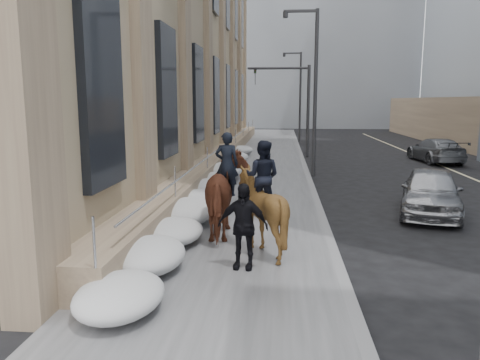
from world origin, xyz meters
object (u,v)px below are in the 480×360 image
Objects in this scene: mounted_horse_left at (229,192)px; mounted_horse_right at (261,206)px; pedestrian at (243,226)px; car_grey at (435,150)px; car_silver at (431,191)px.

mounted_horse_right is at bearing 119.44° from mounted_horse_left.
car_grey is at bearing 69.04° from pedestrian.
mounted_horse_left is 0.61× the size of car_silver.
pedestrian is at bearing 57.36° from car_grey.
mounted_horse_left is 20.14m from car_grey.
mounted_horse_left is 1.04× the size of mounted_horse_right.
car_grey is (10.71, 17.05, -0.54)m from mounted_horse_left.
car_silver is 0.89× the size of car_grey.
mounted_horse_right is 1.24m from pedestrian.
pedestrian is 8.19m from car_silver.
mounted_horse_left is 1.48× the size of pedestrian.
car_grey is (9.77, 18.41, -0.50)m from mounted_horse_right.
car_grey is (10.11, 19.59, -0.32)m from pedestrian.
mounted_horse_left is 2.62m from pedestrian.
car_grey is at bearing -106.53° from mounted_horse_right.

